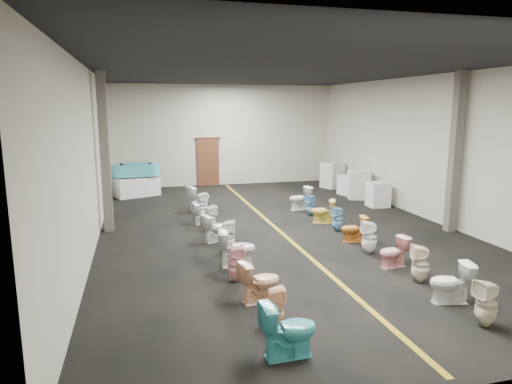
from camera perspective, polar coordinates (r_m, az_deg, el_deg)
floor at (r=13.47m, az=2.57°, el=-4.58°), size 16.00×16.00×0.00m
ceiling at (r=13.03m, az=2.74°, el=14.88°), size 16.00×16.00×0.00m
wall_back at (r=20.81m, az=-3.92°, el=7.08°), size 10.00×0.00×10.00m
wall_front at (r=6.00m, az=25.91°, el=-2.83°), size 10.00×0.00×10.00m
wall_left at (r=12.53m, az=-19.81°, el=4.13°), size 0.00×16.00×16.00m
wall_right at (r=15.30m, az=20.92°, el=5.13°), size 0.00×16.00×16.00m
aisle_stripe at (r=13.47m, az=2.57°, el=-4.57°), size 0.12×15.60×0.01m
back_door at (r=20.73m, az=-6.02°, el=3.71°), size 1.00×0.10×2.10m
door_frame at (r=20.64m, az=-6.08°, el=6.66°), size 1.15×0.08×0.10m
column_left at (r=13.50m, az=-18.39°, el=4.64°), size 0.25×0.25×4.50m
column_right at (r=13.96m, az=23.63°, el=4.47°), size 0.25×0.25×4.50m
display_table at (r=18.83m, az=-14.68°, el=0.63°), size 1.88×1.42×0.75m
bathtub at (r=18.72m, az=-14.78°, el=2.73°), size 1.86×0.75×0.55m
appliance_crate_a at (r=16.86m, az=15.01°, el=-0.30°), size 0.72×0.72×0.88m
appliance_crate_b at (r=18.14m, az=12.71°, el=0.89°), size 0.99×0.99×1.09m
appliance_crate_c at (r=18.89m, az=11.55°, el=0.86°), size 0.86×0.86×0.79m
appliance_crate_d at (r=20.35m, az=9.52°, el=2.09°), size 1.01×1.01×1.11m
toilet_left_0 at (r=6.79m, az=4.09°, el=-16.75°), size 0.82×0.48×0.83m
toilet_left_1 at (r=7.61m, az=2.34°, el=-14.18°), size 0.34×0.33×0.68m
toilet_left_2 at (r=8.50m, az=0.44°, el=-11.08°), size 0.84×0.58×0.78m
toilet_left_3 at (r=9.43m, az=-2.49°, el=-8.91°), size 0.40×0.39×0.76m
toilet_left_4 at (r=10.28m, az=-2.39°, el=-7.03°), size 0.87×0.57×0.83m
toilet_left_5 at (r=11.26m, az=-3.59°, el=-5.54°), size 0.43×0.42×0.80m
toilet_left_6 at (r=12.17m, az=-5.08°, el=-4.47°), size 0.83×0.65×0.74m
toilet_left_7 at (r=13.18m, az=-5.78°, el=-3.30°), size 0.44×0.44×0.74m
toilet_left_8 at (r=13.99m, az=-6.58°, el=-2.66°), size 0.71×0.49×0.66m
toilet_left_9 at (r=15.04m, az=-6.86°, el=-1.54°), size 0.45×0.45×0.76m
toilet_left_10 at (r=16.02m, az=-7.15°, el=-0.68°), size 0.92×0.76×0.82m
toilet_right_0 at (r=8.49m, az=26.86°, el=-12.30°), size 0.38×0.37×0.78m
toilet_right_1 at (r=9.16m, az=23.17°, el=-10.38°), size 0.83×0.58×0.77m
toilet_right_2 at (r=9.96m, az=19.86°, el=-8.41°), size 0.45×0.44×0.78m
toilet_right_3 at (r=10.67m, az=16.82°, el=-7.22°), size 0.73×0.48×0.70m
toilet_right_4 at (r=11.47m, az=13.98°, el=-5.50°), size 0.42×0.42×0.82m
toilet_right_5 at (r=12.36m, az=12.13°, el=-4.55°), size 0.73×0.48×0.69m
toilet_right_6 at (r=13.32m, az=10.17°, el=-3.33°), size 0.35×0.34×0.72m
toilet_right_7 at (r=14.15m, az=8.36°, el=-2.38°), size 0.83×0.67×0.74m
toilet_right_8 at (r=15.07m, az=6.89°, el=-1.64°), size 0.41×0.40×0.70m
toilet_right_9 at (r=15.85m, az=5.53°, el=-0.80°), size 0.84×0.54×0.81m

